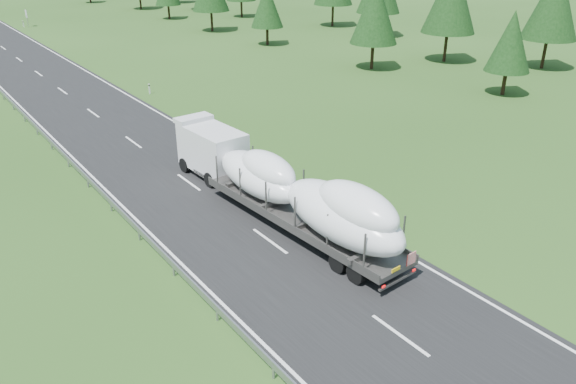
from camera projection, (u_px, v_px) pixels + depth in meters
ground at (270, 241)px, 28.47m from camera, size 400.00×400.00×0.00m
highway_sign at (26, 15)px, 90.11m from camera, size 0.08×0.90×2.60m
boat_truck at (285, 186)px, 29.41m from camera, size 3.41×18.86×4.03m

